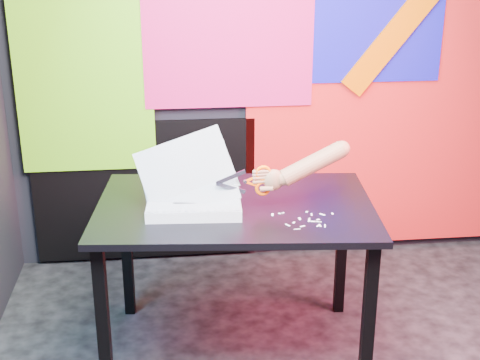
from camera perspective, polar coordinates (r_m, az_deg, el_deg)
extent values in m
cube|color=black|center=(3.84, 2.76, 12.35)|extent=(3.00, 0.01, 2.70)
cube|color=red|center=(4.06, 11.84, 5.17)|extent=(1.60, 0.02, 1.60)
cube|color=#1612BE|center=(3.91, 11.11, 13.62)|extent=(0.85, 0.02, 0.75)
cube|color=#D71963|center=(3.76, -0.97, 12.20)|extent=(0.95, 0.02, 0.80)
cube|color=#63C914|center=(3.81, -13.13, 7.99)|extent=(0.75, 0.02, 1.00)
cube|color=black|center=(3.99, -8.10, -0.92)|extent=(1.30, 0.02, 0.85)
cube|color=black|center=(2.87, -11.60, -11.96)|extent=(0.05, 0.05, 0.72)
cube|color=black|center=(3.47, -9.63, -5.93)|extent=(0.05, 0.05, 0.72)
cube|color=black|center=(2.88, 10.89, -11.77)|extent=(0.05, 0.05, 0.72)
cube|color=black|center=(3.48, 8.65, -5.80)|extent=(0.05, 0.05, 0.72)
cube|color=black|center=(2.96, -0.43, -2.34)|extent=(1.29, 0.92, 0.03)
cube|color=beige|center=(2.89, -3.92, -2.12)|extent=(0.42, 0.32, 0.05)
cube|color=silver|center=(2.88, -3.93, -1.67)|extent=(0.42, 0.32, 0.00)
cube|color=silver|center=(2.88, -3.93, -1.58)|extent=(0.40, 0.30, 0.12)
cube|color=silver|center=(2.89, -4.16, -1.04)|extent=(0.41, 0.26, 0.21)
cube|color=silver|center=(2.88, -4.39, -0.07)|extent=(0.44, 0.21, 0.30)
cube|color=silver|center=(2.88, -4.63, 0.87)|extent=(0.46, 0.18, 0.35)
cylinder|color=black|center=(2.77, -7.76, -2.74)|extent=(0.01, 0.01, 0.00)
cylinder|color=black|center=(2.76, -7.13, -2.73)|extent=(0.01, 0.01, 0.00)
cylinder|color=black|center=(2.76, -6.50, -2.72)|extent=(0.01, 0.01, 0.00)
cylinder|color=black|center=(2.76, -5.88, -2.71)|extent=(0.01, 0.01, 0.00)
cylinder|color=black|center=(2.76, -5.25, -2.71)|extent=(0.01, 0.01, 0.00)
cylinder|color=black|center=(2.76, -4.62, -2.70)|extent=(0.01, 0.01, 0.00)
cylinder|color=black|center=(2.76, -3.99, -2.69)|extent=(0.01, 0.01, 0.00)
cylinder|color=black|center=(2.76, -3.36, -2.68)|extent=(0.01, 0.01, 0.00)
cylinder|color=black|center=(2.76, -2.73, -2.67)|extent=(0.01, 0.01, 0.00)
cylinder|color=black|center=(2.76, -2.10, -2.66)|extent=(0.01, 0.01, 0.00)
cylinder|color=black|center=(2.76, -1.46, -2.65)|extent=(0.01, 0.01, 0.00)
cylinder|color=black|center=(2.76, -0.83, -2.64)|extent=(0.01, 0.01, 0.00)
cylinder|color=black|center=(2.76, -0.20, -2.63)|extent=(0.01, 0.01, 0.00)
cylinder|color=black|center=(3.02, -7.33, -0.75)|extent=(0.01, 0.01, 0.00)
cylinder|color=black|center=(3.02, -6.76, -0.74)|extent=(0.01, 0.01, 0.00)
cylinder|color=black|center=(3.01, -6.18, -0.74)|extent=(0.01, 0.01, 0.00)
cylinder|color=black|center=(3.01, -5.61, -0.73)|extent=(0.01, 0.01, 0.00)
cylinder|color=black|center=(3.01, -5.03, -0.72)|extent=(0.01, 0.01, 0.00)
cylinder|color=black|center=(3.01, -4.46, -0.71)|extent=(0.01, 0.01, 0.00)
cylinder|color=black|center=(3.01, -3.88, -0.70)|extent=(0.01, 0.01, 0.00)
cylinder|color=black|center=(3.01, -3.30, -0.69)|extent=(0.01, 0.01, 0.00)
cylinder|color=black|center=(3.01, -2.72, -0.68)|extent=(0.01, 0.01, 0.00)
cylinder|color=black|center=(3.01, -2.15, -0.68)|extent=(0.01, 0.01, 0.00)
cylinder|color=black|center=(3.01, -1.57, -0.67)|extent=(0.01, 0.01, 0.00)
cylinder|color=black|center=(3.01, -0.99, -0.66)|extent=(0.01, 0.01, 0.00)
cylinder|color=black|center=(3.01, -0.42, -0.65)|extent=(0.01, 0.01, 0.00)
cube|color=black|center=(2.93, -5.76, -1.29)|extent=(0.07, 0.02, 0.00)
cube|color=black|center=(2.91, -3.50, -1.41)|extent=(0.05, 0.01, 0.00)
cube|color=black|center=(2.84, -4.80, -1.97)|extent=(0.10, 0.02, 0.00)
cube|color=silver|center=(2.83, -0.79, 0.23)|extent=(0.13, 0.01, 0.06)
cube|color=silver|center=(2.84, -0.79, -0.68)|extent=(0.13, 0.01, 0.06)
cylinder|color=silver|center=(2.85, 0.46, -0.15)|extent=(0.01, 0.01, 0.01)
cube|color=#FF5C02|center=(2.85, 0.91, -0.30)|extent=(0.05, 0.01, 0.03)
cube|color=#FF5C02|center=(2.85, 0.91, 0.06)|extent=(0.05, 0.01, 0.03)
torus|color=#FF5C02|center=(2.85, 1.99, 0.59)|extent=(0.07, 0.02, 0.07)
torus|color=#FF5C02|center=(2.87, 1.97, -0.68)|extent=(0.07, 0.02, 0.07)
ellipsoid|color=#A76B45|center=(2.87, 2.89, 0.01)|extent=(0.09, 0.05, 0.09)
cylinder|color=#A76B45|center=(2.86, 1.98, -0.12)|extent=(0.07, 0.02, 0.02)
cylinder|color=#A76B45|center=(2.86, 1.98, 0.20)|extent=(0.07, 0.02, 0.02)
cylinder|color=#A76B45|center=(2.85, 1.99, 0.48)|extent=(0.06, 0.02, 0.02)
cylinder|color=#A76B45|center=(2.85, 1.99, 0.73)|extent=(0.05, 0.02, 0.02)
cylinder|color=#A76B45|center=(2.87, 2.29, -0.74)|extent=(0.06, 0.03, 0.03)
cylinder|color=#A76B45|center=(2.88, 3.77, 0.14)|extent=(0.06, 0.07, 0.06)
cylinder|color=#A76B45|center=(2.89, 6.24, 1.40)|extent=(0.29, 0.10, 0.19)
sphere|color=#A76B45|center=(2.91, 8.69, 2.65)|extent=(0.07, 0.07, 0.07)
cube|color=silver|center=(2.85, 2.78, -2.97)|extent=(0.01, 0.03, 0.00)
cube|color=silver|center=(2.86, 3.49, -2.86)|extent=(0.02, 0.01, 0.00)
cube|color=silver|center=(2.75, 6.87, -3.91)|extent=(0.01, 0.02, 0.00)
cube|color=silver|center=(2.80, 5.92, -3.47)|extent=(0.02, 0.03, 0.00)
cube|color=silver|center=(2.86, 6.13, -2.95)|extent=(0.01, 0.03, 0.00)
cube|color=silver|center=(2.74, 5.35, -3.95)|extent=(0.02, 0.02, 0.00)
cube|color=silver|center=(2.79, 6.29, -3.53)|extent=(0.02, 0.01, 0.00)
cube|color=silver|center=(2.77, 4.62, -3.64)|extent=(0.02, 0.02, 0.00)
cube|color=silver|center=(2.87, 7.04, -2.93)|extent=(0.02, 0.03, 0.00)
cube|color=silver|center=(2.88, 7.90, -2.86)|extent=(0.01, 0.02, 0.00)
cube|color=silver|center=(2.82, 5.92, -3.32)|extent=(0.01, 0.02, 0.00)
cube|color=silver|center=(2.81, 5.11, -3.30)|extent=(0.01, 0.03, 0.00)
cube|color=silver|center=(2.89, 5.71, -2.71)|extent=(0.01, 0.02, 0.00)
cube|color=silver|center=(2.81, 6.69, -3.37)|extent=(0.02, 0.01, 0.00)
cube|color=silver|center=(2.75, 4.09, -3.85)|extent=(0.02, 0.03, 0.00)
cube|color=silver|center=(2.76, 6.71, -3.87)|extent=(0.02, 0.03, 0.00)
cube|color=silver|center=(2.79, 6.70, -3.56)|extent=(0.03, 0.01, 0.00)
cube|color=silver|center=(2.86, 3.63, -2.83)|extent=(0.02, 0.02, 0.00)
cube|color=silver|center=(2.76, 7.26, -3.91)|extent=(0.01, 0.03, 0.00)
cube|color=silver|center=(2.71, 4.89, -4.20)|extent=(0.03, 0.01, 0.00)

